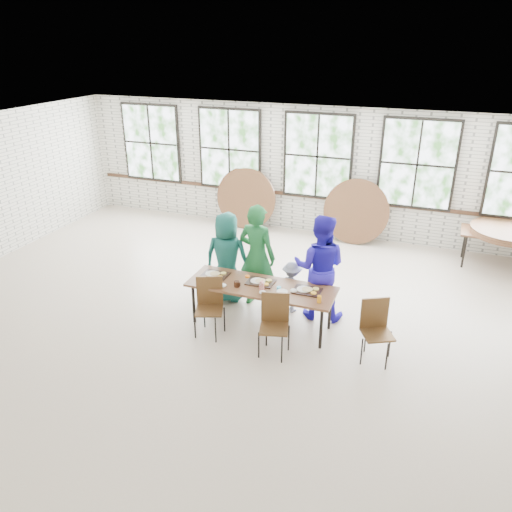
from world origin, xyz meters
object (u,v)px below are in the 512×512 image
(chair_near_left, at_px, (210,301))
(storage_table, at_px, (508,237))
(dining_table, at_px, (261,288))
(chair_near_right, at_px, (275,319))

(chair_near_left, distance_m, storage_table, 6.34)
(dining_table, relative_size, storage_table, 1.32)
(dining_table, height_order, chair_near_left, chair_near_left)
(chair_near_left, distance_m, chair_near_right, 1.15)
(dining_table, distance_m, chair_near_left, 0.85)
(dining_table, relative_size, chair_near_right, 2.53)
(chair_near_right, bearing_deg, storage_table, 37.62)
(dining_table, xyz_separation_m, storage_table, (3.92, 3.87, -0.00))
(storage_table, bearing_deg, chair_near_right, -126.60)
(dining_table, distance_m, storage_table, 5.50)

